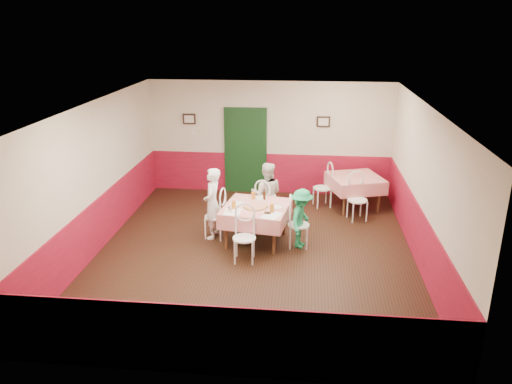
# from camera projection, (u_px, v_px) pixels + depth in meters

# --- Properties ---
(floor) EXTENTS (7.00, 7.00, 0.00)m
(floor) POSITION_uv_depth(u_px,v_px,m) (255.00, 252.00, 9.52)
(floor) COLOR black
(floor) RESTS_ON ground
(ceiling) EXTENTS (7.00, 7.00, 0.00)m
(ceiling) POSITION_uv_depth(u_px,v_px,m) (255.00, 106.00, 8.59)
(ceiling) COLOR white
(ceiling) RESTS_ON back_wall
(back_wall) EXTENTS (6.00, 0.10, 2.80)m
(back_wall) POSITION_uv_depth(u_px,v_px,m) (270.00, 138.00, 12.34)
(back_wall) COLOR beige
(back_wall) RESTS_ON ground
(front_wall) EXTENTS (6.00, 0.10, 2.80)m
(front_wall) POSITION_uv_depth(u_px,v_px,m) (223.00, 277.00, 5.77)
(front_wall) COLOR beige
(front_wall) RESTS_ON ground
(left_wall) EXTENTS (0.10, 7.00, 2.80)m
(left_wall) POSITION_uv_depth(u_px,v_px,m) (96.00, 177.00, 9.35)
(left_wall) COLOR beige
(left_wall) RESTS_ON ground
(right_wall) EXTENTS (0.10, 7.00, 2.80)m
(right_wall) POSITION_uv_depth(u_px,v_px,m) (424.00, 188.00, 8.77)
(right_wall) COLOR beige
(right_wall) RESTS_ON ground
(wainscot_back) EXTENTS (6.00, 0.03, 1.00)m
(wainscot_back) POSITION_uv_depth(u_px,v_px,m) (269.00, 173.00, 12.62)
(wainscot_back) COLOR maroon
(wainscot_back) RESTS_ON ground
(wainscot_front) EXTENTS (6.00, 0.03, 1.00)m
(wainscot_front) POSITION_uv_depth(u_px,v_px,m) (225.00, 342.00, 6.09)
(wainscot_front) COLOR maroon
(wainscot_front) RESTS_ON ground
(wainscot_left) EXTENTS (0.03, 7.00, 1.00)m
(wainscot_left) POSITION_uv_depth(u_px,v_px,m) (102.00, 222.00, 9.65)
(wainscot_left) COLOR maroon
(wainscot_left) RESTS_ON ground
(wainscot_right) EXTENTS (0.03, 7.00, 1.00)m
(wainscot_right) POSITION_uv_depth(u_px,v_px,m) (418.00, 235.00, 9.07)
(wainscot_right) COLOR maroon
(wainscot_right) RESTS_ON ground
(door) EXTENTS (0.96, 0.06, 2.10)m
(door) POSITION_uv_depth(u_px,v_px,m) (246.00, 152.00, 12.47)
(door) COLOR black
(door) RESTS_ON ground
(picture_left) EXTENTS (0.32, 0.03, 0.26)m
(picture_left) POSITION_uv_depth(u_px,v_px,m) (189.00, 119.00, 12.33)
(picture_left) COLOR black
(picture_left) RESTS_ON back_wall
(picture_right) EXTENTS (0.32, 0.03, 0.26)m
(picture_right) POSITION_uv_depth(u_px,v_px,m) (323.00, 122.00, 12.02)
(picture_right) COLOR black
(picture_right) RESTS_ON back_wall
(thermostat) EXTENTS (0.10, 0.03, 0.10)m
(thermostat) POSITION_uv_depth(u_px,v_px,m) (194.00, 133.00, 12.44)
(thermostat) COLOR white
(thermostat) RESTS_ON back_wall
(main_table) EXTENTS (1.39, 1.39, 0.77)m
(main_table) POSITION_uv_depth(u_px,v_px,m) (256.00, 224.00, 9.85)
(main_table) COLOR red
(main_table) RESTS_ON ground
(second_table) EXTENTS (1.41, 1.41, 0.77)m
(second_table) POSITION_uv_depth(u_px,v_px,m) (355.00, 192.00, 11.63)
(second_table) COLOR red
(second_table) RESTS_ON ground
(chair_left) EXTENTS (0.48, 0.48, 0.90)m
(chair_left) POSITION_uv_depth(u_px,v_px,m) (215.00, 217.00, 10.02)
(chair_left) COLOR white
(chair_left) RESTS_ON ground
(chair_right) EXTENTS (0.44, 0.44, 0.90)m
(chair_right) POSITION_uv_depth(u_px,v_px,m) (299.00, 225.00, 9.62)
(chair_right) COLOR white
(chair_right) RESTS_ON ground
(chair_far) EXTENTS (0.54, 0.54, 0.90)m
(chair_far) POSITION_uv_depth(u_px,v_px,m) (266.00, 206.00, 10.60)
(chair_far) COLOR white
(chair_far) RESTS_ON ground
(chair_near) EXTENTS (0.44, 0.44, 0.90)m
(chair_near) POSITION_uv_depth(u_px,v_px,m) (244.00, 238.00, 9.04)
(chair_near) COLOR white
(chair_near) RESTS_ON ground
(chair_second_a) EXTENTS (0.53, 0.53, 0.90)m
(chair_second_a) POSITION_uv_depth(u_px,v_px,m) (322.00, 188.00, 11.68)
(chair_second_a) COLOR white
(chair_second_a) RESTS_ON ground
(chair_second_b) EXTENTS (0.53, 0.53, 0.90)m
(chair_second_b) POSITION_uv_depth(u_px,v_px,m) (358.00, 200.00, 10.90)
(chair_second_b) COLOR white
(chair_second_b) RESTS_ON ground
(pizza) EXTENTS (0.51, 0.51, 0.03)m
(pizza) POSITION_uv_depth(u_px,v_px,m) (255.00, 206.00, 9.66)
(pizza) COLOR #B74723
(pizza) RESTS_ON main_table
(plate_left) EXTENTS (0.28, 0.28, 0.01)m
(plate_left) POSITION_uv_depth(u_px,v_px,m) (237.00, 203.00, 9.83)
(plate_left) COLOR white
(plate_left) RESTS_ON main_table
(plate_right) EXTENTS (0.28, 0.28, 0.01)m
(plate_right) POSITION_uv_depth(u_px,v_px,m) (276.00, 207.00, 9.64)
(plate_right) COLOR white
(plate_right) RESTS_ON main_table
(plate_far) EXTENTS (0.28, 0.28, 0.01)m
(plate_far) POSITION_uv_depth(u_px,v_px,m) (261.00, 198.00, 10.12)
(plate_far) COLOR white
(plate_far) RESTS_ON main_table
(glass_a) EXTENTS (0.09, 0.09, 0.15)m
(glass_a) POSITION_uv_depth(u_px,v_px,m) (234.00, 205.00, 9.56)
(glass_a) COLOR #BF7219
(glass_a) RESTS_ON main_table
(glass_b) EXTENTS (0.09, 0.09, 0.15)m
(glass_b) POSITION_uv_depth(u_px,v_px,m) (272.00, 208.00, 9.39)
(glass_b) COLOR #BF7219
(glass_b) RESTS_ON main_table
(glass_c) EXTENTS (0.09, 0.09, 0.15)m
(glass_c) POSITION_uv_depth(u_px,v_px,m) (253.00, 196.00, 10.07)
(glass_c) COLOR #BF7219
(glass_c) RESTS_ON main_table
(beer_bottle) EXTENTS (0.06, 0.06, 0.20)m
(beer_bottle) POSITION_uv_depth(u_px,v_px,m) (264.00, 195.00, 10.01)
(beer_bottle) COLOR #381C0A
(beer_bottle) RESTS_ON main_table
(shaker_a) EXTENTS (0.04, 0.04, 0.09)m
(shaker_a) POSITION_uv_depth(u_px,v_px,m) (229.00, 210.00, 9.42)
(shaker_a) COLOR silver
(shaker_a) RESTS_ON main_table
(shaker_b) EXTENTS (0.04, 0.04, 0.09)m
(shaker_b) POSITION_uv_depth(u_px,v_px,m) (231.00, 211.00, 9.37)
(shaker_b) COLOR silver
(shaker_b) RESTS_ON main_table
(shaker_c) EXTENTS (0.04, 0.04, 0.09)m
(shaker_c) POSITION_uv_depth(u_px,v_px,m) (229.00, 209.00, 9.46)
(shaker_c) COLOR #B23319
(shaker_c) RESTS_ON main_table
(menu_left) EXTENTS (0.30, 0.40, 0.00)m
(menu_left) POSITION_uv_depth(u_px,v_px,m) (232.00, 212.00, 9.43)
(menu_left) COLOR white
(menu_left) RESTS_ON main_table
(menu_right) EXTENTS (0.42, 0.48, 0.00)m
(menu_right) POSITION_uv_depth(u_px,v_px,m) (272.00, 215.00, 9.26)
(menu_right) COLOR white
(menu_right) RESTS_ON main_table
(wallet) EXTENTS (0.12, 0.11, 0.02)m
(wallet) POSITION_uv_depth(u_px,v_px,m) (267.00, 213.00, 9.35)
(wallet) COLOR black
(wallet) RESTS_ON main_table
(diner_left) EXTENTS (0.38, 0.55, 1.45)m
(diner_left) POSITION_uv_depth(u_px,v_px,m) (212.00, 203.00, 9.94)
(diner_left) COLOR gray
(diner_left) RESTS_ON ground
(diner_far) EXTENTS (0.68, 0.53, 1.38)m
(diner_far) POSITION_uv_depth(u_px,v_px,m) (267.00, 194.00, 10.56)
(diner_far) COLOR gray
(diner_far) RESTS_ON ground
(diner_right) EXTENTS (0.61, 0.85, 1.18)m
(diner_right) POSITION_uv_depth(u_px,v_px,m) (301.00, 219.00, 9.56)
(diner_right) COLOR gray
(diner_right) RESTS_ON ground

